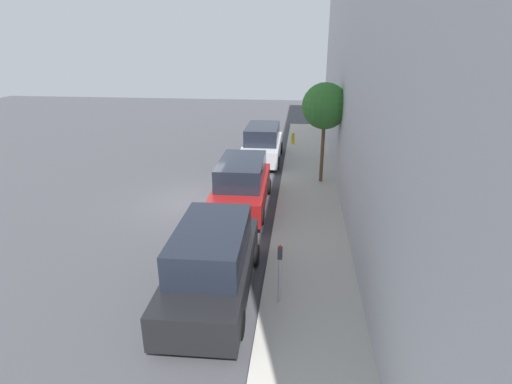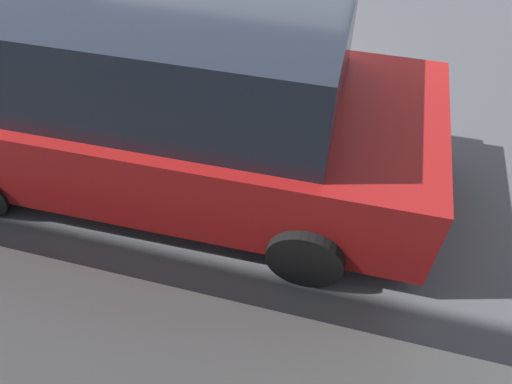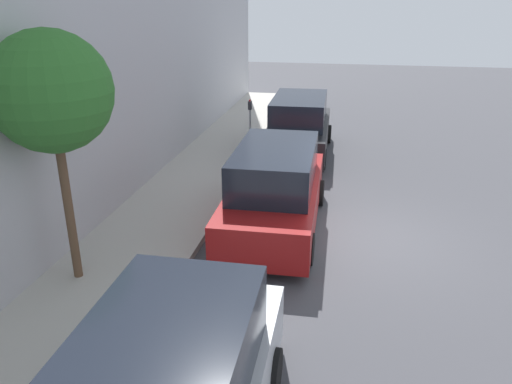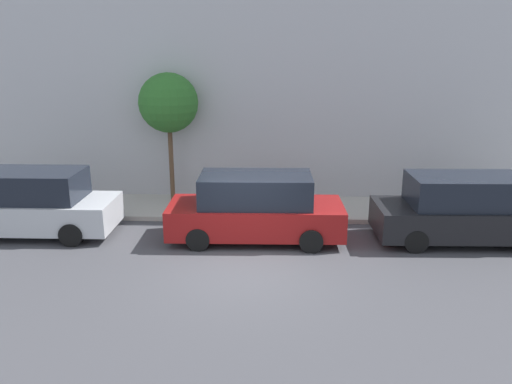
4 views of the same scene
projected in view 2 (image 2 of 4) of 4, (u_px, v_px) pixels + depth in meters
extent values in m
plane|color=#424247|center=(249.00, 61.00, 6.47)|extent=(60.00, 60.00, 0.00)
cube|color=maroon|center=(167.00, 123.00, 4.65)|extent=(2.00, 4.94, 0.84)
cube|color=black|center=(153.00, 43.00, 4.03)|extent=(1.74, 3.13, 0.84)
cylinder|color=black|center=(339.00, 116.00, 5.22)|extent=(0.22, 0.64, 0.64)
cylinder|color=black|center=(306.00, 254.00, 4.05)|extent=(0.22, 0.64, 0.64)
cylinder|color=black|center=(76.00, 73.00, 5.73)|extent=(0.22, 0.64, 0.64)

